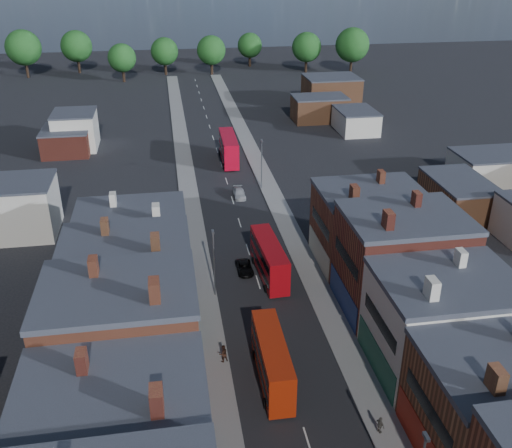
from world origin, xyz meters
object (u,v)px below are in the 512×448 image
object	(u,v)px
bus_0	(272,360)
ped_3	(380,425)
bus_2	(229,148)
car_3	(239,193)
ped_1	(223,353)
bus_1	(269,259)
car_2	(245,268)

from	to	relation	value
bus_0	ped_3	xyz separation A→B (m)	(7.36, -7.44, -1.44)
bus_0	bus_2	world-z (taller)	bus_2
car_3	ped_1	bearing A→B (deg)	-99.36
ped_3	bus_2	bearing A→B (deg)	-20.77
bus_1	ped_3	distance (m)	25.59
ped_1	ped_3	bearing A→B (deg)	117.01
car_3	ped_1	distance (m)	39.09
bus_1	ped_3	bearing A→B (deg)	-83.35
bus_1	ped_1	size ratio (longest dim) A/B	5.85
ped_1	ped_3	xyz separation A→B (m)	(11.39, -10.66, -0.12)
car_3	bus_0	bearing A→B (deg)	-93.14
bus_0	car_2	distance (m)	19.35
bus_0	ped_1	xyz separation A→B (m)	(-4.03, 3.22, -1.32)
bus_2	bus_0	bearing A→B (deg)	-91.69
bus_2	ped_3	world-z (taller)	bus_2
bus_1	bus_2	bearing A→B (deg)	86.82
bus_0	bus_2	xyz separation A→B (m)	(3.00, 57.86, 0.29)
bus_1	car_2	bearing A→B (deg)	147.17
bus_2	car_3	size ratio (longest dim) A/B	2.71
bus_0	bus_1	xyz separation A→B (m)	(3.00, 17.73, 0.06)
ped_3	bus_0	bearing A→B (deg)	20.11
car_3	ped_3	size ratio (longest dim) A/B	2.70
car_3	ped_3	world-z (taller)	ped_3
car_2	ped_1	world-z (taller)	ped_1
car_2	car_3	distance (m)	22.59
car_3	ped_3	xyz separation A→B (m)	(4.66, -49.16, 0.29)
bus_1	bus_2	xyz separation A→B (m)	(0.00, 40.13, 0.22)
bus_0	ped_1	size ratio (longest dim) A/B	5.65
bus_2	ped_1	size ratio (longest dim) A/B	6.36
bus_1	car_2	world-z (taller)	bus_1
bus_0	car_3	distance (m)	41.85
bus_1	ped_1	bearing A→B (deg)	-119.04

